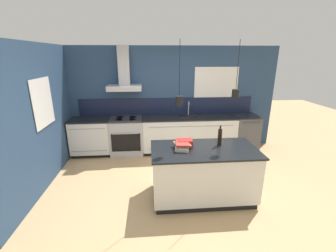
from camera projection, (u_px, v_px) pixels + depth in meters
The scene contains 11 objects.
ground_plane at pixel (176, 188), 4.21m from camera, with size 16.00×16.00×0.00m, color tan.
wall_back at pixel (165, 97), 5.70m from camera, with size 5.60×2.40×2.60m.
wall_left at pixel (46, 114), 4.29m from camera, with size 0.08×3.80×2.60m.
counter_run_left at pixel (92, 137), 5.53m from camera, with size 0.95×0.64×0.91m.
counter_run_sink at pixel (189, 134), 5.72m from camera, with size 2.35×0.64×1.26m.
oven_range at pixel (127, 136), 5.60m from camera, with size 0.79×0.66×0.91m.
dishwasher at pixel (245, 132), 5.84m from camera, with size 0.60×0.65×0.91m.
kitchen_island at pixel (203, 173), 3.82m from camera, with size 1.75×0.92×0.91m.
bottle_on_island at pixel (220, 137), 3.77m from camera, with size 0.07×0.07×0.35m.
book_stack at pixel (182, 146), 3.66m from camera, with size 0.29×0.34×0.12m.
red_supply_box at pixel (185, 143), 3.74m from camera, with size 0.24×0.18×0.13m.
Camera 1 is at (-0.45, -3.64, 2.38)m, focal length 24.00 mm.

